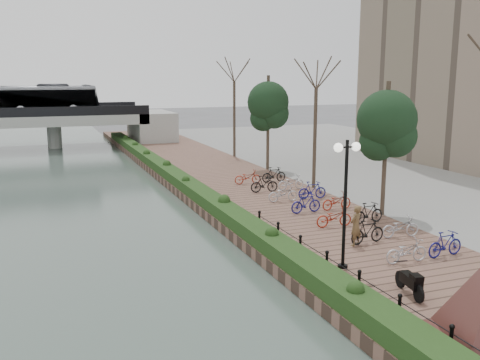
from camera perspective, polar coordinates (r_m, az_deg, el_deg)
ground at (r=16.33m, az=10.20°, el=-15.40°), size 220.00×220.00×0.00m
promenade at (r=32.90m, az=0.45°, el=-1.23°), size 8.00×75.00×0.50m
inland_pavement at (r=41.41m, az=21.54°, el=0.54°), size 24.00×75.00×0.50m
hedge at (r=34.10m, az=-6.42°, el=0.08°), size 1.10×56.00×0.60m
chain_fence at (r=18.23m, az=10.84°, el=-9.63°), size 0.10×14.10×0.70m
lamppost at (r=18.83m, az=11.25°, el=0.42°), size 1.02×0.32×4.58m
motorcycle at (r=17.73m, az=17.63°, el=-10.20°), size 0.73×1.53×0.92m
pedestrian at (r=22.01m, az=12.25°, el=-4.78°), size 0.71×0.61×1.65m
bicycle_parking at (r=27.26m, az=8.73°, el=-2.37°), size 2.40×17.32×1.00m
street_trees at (r=29.85m, az=11.07°, el=4.00°), size 3.20×37.12×6.80m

